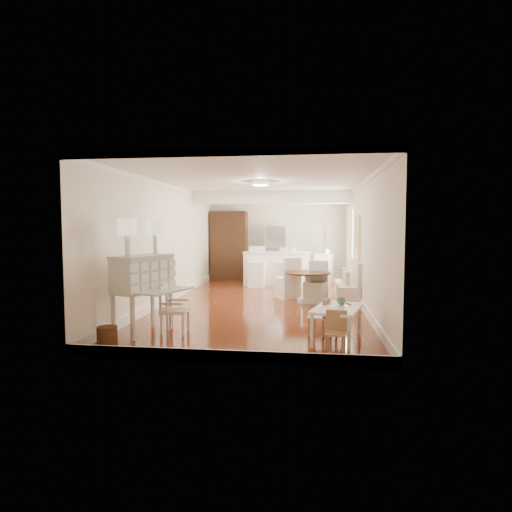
% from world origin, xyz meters
% --- Properties ---
extents(room, '(9.00, 9.04, 2.82)m').
position_xyz_m(room, '(0.04, 0.32, 1.98)').
color(room, maroon).
rests_on(room, ground).
extents(secretary_bureau, '(1.35, 1.36, 1.33)m').
position_xyz_m(secretary_bureau, '(-1.70, -3.08, 0.67)').
color(secretary_bureau, beige).
rests_on(secretary_bureau, ground).
extents(gustavian_armchair, '(0.49, 0.49, 0.81)m').
position_xyz_m(gustavian_armchair, '(-1.15, -3.06, 0.41)').
color(gustavian_armchair, silver).
rests_on(gustavian_armchair, ground).
extents(wicker_basket, '(0.31, 0.31, 0.30)m').
position_xyz_m(wicker_basket, '(-1.93, -3.92, 0.15)').
color(wicker_basket, '#4E2D18').
rests_on(wicker_basket, ground).
extents(kids_table, '(0.92, 1.23, 0.55)m').
position_xyz_m(kids_table, '(1.53, -3.22, 0.27)').
color(kids_table, white).
rests_on(kids_table, ground).
extents(kids_chair_a, '(0.36, 0.36, 0.58)m').
position_xyz_m(kids_chair_a, '(1.59, -2.93, 0.29)').
color(kids_chair_a, '#9D7B47').
rests_on(kids_chair_a, ground).
extents(kids_chair_b, '(0.40, 0.40, 0.63)m').
position_xyz_m(kids_chair_b, '(1.25, -2.87, 0.32)').
color(kids_chair_b, '#B87B53').
rests_on(kids_chair_b, ground).
extents(kids_chair_c, '(0.33, 0.33, 0.62)m').
position_xyz_m(kids_chair_c, '(1.47, -3.89, 0.31)').
color(kids_chair_c, '#AC7B4E').
rests_on(kids_chair_c, ground).
extents(banquette, '(0.52, 1.60, 0.98)m').
position_xyz_m(banquette, '(1.99, 0.50, 0.49)').
color(banquette, silver).
rests_on(banquette, ground).
extents(dining_table, '(1.28, 1.28, 0.73)m').
position_xyz_m(dining_table, '(1.05, 0.15, 0.37)').
color(dining_table, '#4B2E18').
rests_on(dining_table, ground).
extents(slip_chair_near, '(0.60, 0.61, 0.98)m').
position_xyz_m(slip_chair_near, '(1.24, 0.19, 0.49)').
color(slip_chair_near, silver).
rests_on(slip_chair_near, ground).
extents(slip_chair_far, '(0.69, 0.69, 1.03)m').
position_xyz_m(slip_chair_far, '(0.55, 0.78, 0.51)').
color(slip_chair_far, white).
rests_on(slip_chair_far, ground).
extents(breakfast_counter, '(2.05, 0.65, 1.03)m').
position_xyz_m(breakfast_counter, '(0.10, 3.10, 0.52)').
color(breakfast_counter, white).
rests_on(breakfast_counter, ground).
extents(bar_stool_left, '(0.49, 0.49, 1.20)m').
position_xyz_m(bar_stool_left, '(-0.48, 2.65, 0.60)').
color(bar_stool_left, white).
rests_on(bar_stool_left, ground).
extents(bar_stool_right, '(0.58, 0.58, 1.15)m').
position_xyz_m(bar_stool_right, '(0.36, 2.87, 0.58)').
color(bar_stool_right, white).
rests_on(bar_stool_right, ground).
extents(pantry_cabinet, '(1.20, 0.60, 2.30)m').
position_xyz_m(pantry_cabinet, '(-1.60, 4.18, 1.15)').
color(pantry_cabinet, '#381E11').
rests_on(pantry_cabinet, ground).
extents(fridge, '(0.75, 0.65, 1.80)m').
position_xyz_m(fridge, '(0.30, 4.15, 0.90)').
color(fridge, silver).
rests_on(fridge, ground).
extents(sideboard, '(0.68, 1.08, 0.96)m').
position_xyz_m(sideboard, '(1.56, 3.46, 0.48)').
color(sideboard, silver).
rests_on(sideboard, ground).
extents(pencil_cup, '(0.16, 0.16, 0.11)m').
position_xyz_m(pencil_cup, '(1.60, -3.00, 0.60)').
color(pencil_cup, '#56935D').
rests_on(pencil_cup, kids_table).
extents(branch_vase, '(0.22, 0.22, 0.20)m').
position_xyz_m(branch_vase, '(1.62, 3.44, 1.06)').
color(branch_vase, white).
rests_on(branch_vase, sideboard).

